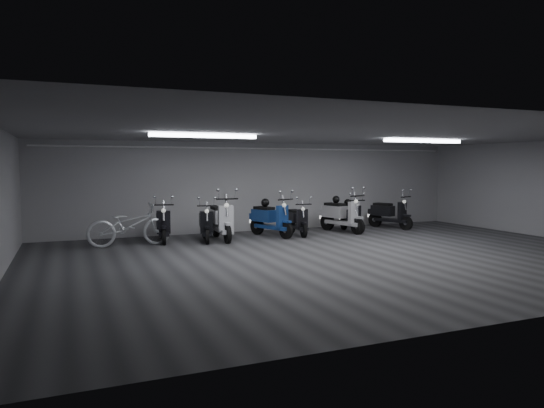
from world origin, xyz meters
name	(u,v)px	position (x,y,z in m)	size (l,w,h in m)	color
floor	(344,257)	(0.00, 0.00, -0.01)	(14.00, 10.00, 0.01)	#333336
ceiling	(345,133)	(0.00, 0.00, 2.80)	(14.00, 10.00, 0.01)	gray
back_wall	(264,187)	(0.00, 5.00, 1.40)	(14.00, 0.01, 2.80)	#9E9EA1
front_wall	(537,216)	(0.00, -5.00, 1.40)	(14.00, 0.01, 2.80)	#9E9EA1
fluor_strip_left	(204,136)	(-3.00, 1.00, 2.74)	(2.40, 0.18, 0.08)	white
fluor_strip_right	(423,141)	(3.00, 1.00, 2.74)	(2.40, 0.18, 0.08)	white
conduit	(265,149)	(0.00, 4.92, 2.62)	(0.05, 0.05, 13.60)	white
scooter_0	(163,218)	(-3.45, 3.79, 0.66)	(0.59, 1.76, 1.31)	black
scooter_1	(206,218)	(-2.34, 3.44, 0.64)	(0.57, 1.71, 1.27)	black
scooter_2	(221,214)	(-1.89, 3.46, 0.74)	(0.66, 1.99, 1.48)	silver
scooter_4	(271,213)	(-0.35, 3.55, 0.70)	(0.63, 1.88, 1.40)	navy
scooter_5	(297,215)	(0.50, 3.55, 0.60)	(0.54, 1.61, 1.20)	black
scooter_6	(342,209)	(2.06, 3.59, 0.73)	(0.65, 1.95, 1.45)	#BCBBC0
scooter_7	(350,212)	(2.35, 3.59, 0.64)	(0.57, 1.72, 1.28)	black
scooter_8	(390,208)	(4.02, 3.80, 0.67)	(0.60, 1.80, 1.34)	black
bicycle	(129,220)	(-4.38, 3.36, 0.67)	(0.74, 2.08, 1.35)	silver
helmet_0	(336,199)	(1.99, 3.85, 1.02)	(0.23, 0.23, 0.23)	black
helmet_1	(348,203)	(2.40, 3.82, 0.91)	(0.23, 0.23, 0.23)	black
helmet_2	(265,203)	(-0.44, 3.80, 0.99)	(0.25, 0.25, 0.25)	black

